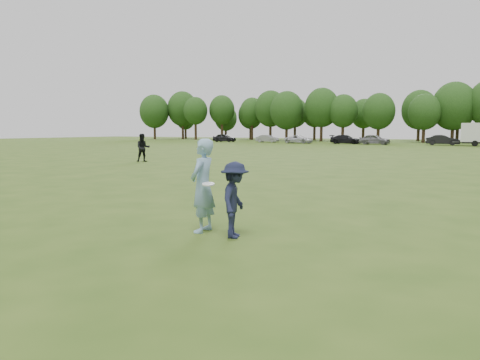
{
  "coord_description": "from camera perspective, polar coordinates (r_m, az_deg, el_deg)",
  "views": [
    {
      "loc": [
        5.45,
        -8.47,
        2.29
      ],
      "look_at": [
        0.71,
        0.4,
        1.1
      ],
      "focal_mm": 32.0,
      "sensor_mm": 36.0,
      "label": 1
    }
  ],
  "objects": [
    {
      "name": "car_e",
      "position": [
        68.81,
        17.51,
        5.18
      ],
      "size": [
        4.77,
        2.32,
        1.57
      ],
      "primitive_type": "imported",
      "rotation": [
        0.0,
        0.0,
        1.47
      ],
      "color": "slate",
      "rests_on": "ground"
    },
    {
      "name": "car_b",
      "position": [
        76.74,
        3.67,
        5.52
      ],
      "size": [
        4.08,
        1.46,
        1.34
      ],
      "primitive_type": "imported",
      "rotation": [
        0.0,
        0.0,
        1.56
      ],
      "color": "gray",
      "rests_on": "ground"
    },
    {
      "name": "ground",
      "position": [
        10.33,
        -4.55,
        -6.08
      ],
      "size": [
        200.0,
        200.0,
        0.0
      ],
      "primitive_type": "plane",
      "color": "#2F4A15",
      "rests_on": "ground"
    },
    {
      "name": "car_f",
      "position": [
        69.46,
        25.39,
        4.83
      ],
      "size": [
        4.75,
        2.17,
        1.51
      ],
      "primitive_type": "imported",
      "rotation": [
        0.0,
        0.0,
        1.7
      ],
      "color": "black",
      "rests_on": "ground"
    },
    {
      "name": "player_far_a",
      "position": [
        31.16,
        -12.81,
        4.21
      ],
      "size": [
        1.23,
        1.23,
        2.01
      ],
      "primitive_type": "imported",
      "rotation": [
        0.0,
        0.0,
        0.78
      ],
      "color": "black",
      "rests_on": "ground"
    },
    {
      "name": "treeline",
      "position": [
        85.51,
        26.64,
        8.7
      ],
      "size": [
        130.35,
        18.39,
        11.74
      ],
      "color": "#332114",
      "rests_on": "ground"
    },
    {
      "name": "defender",
      "position": [
        9.04,
        -0.7,
        -2.66
      ],
      "size": [
        0.87,
        1.17,
        1.62
      ],
      "primitive_type": "imported",
      "rotation": [
        0.0,
        0.0,
        1.85
      ],
      "color": "#181C35",
      "rests_on": "ground"
    },
    {
      "name": "disc_in_play",
      "position": [
        9.24,
        -4.25,
        -0.55
      ],
      "size": [
        0.28,
        0.28,
        0.08
      ],
      "color": "white",
      "rests_on": "ground"
    },
    {
      "name": "car_c",
      "position": [
        72.2,
        7.88,
        5.39
      ],
      "size": [
        4.98,
        2.71,
        1.33
      ],
      "primitive_type": "imported",
      "rotation": [
        0.0,
        0.0,
        1.46
      ],
      "color": "silver",
      "rests_on": "ground"
    },
    {
      "name": "car_d",
      "position": [
        70.94,
        13.92,
        5.28
      ],
      "size": [
        5.05,
        2.25,
        1.44
      ],
      "primitive_type": "imported",
      "rotation": [
        0.0,
        0.0,
        1.52
      ],
      "color": "black",
      "rests_on": "ground"
    },
    {
      "name": "thrower",
      "position": [
        9.56,
        -4.99,
        -0.76
      ],
      "size": [
        0.57,
        0.81,
        2.09
      ],
      "primitive_type": "imported",
      "rotation": [
        0.0,
        0.0,
        -1.47
      ],
      "color": "#7FA6C4",
      "rests_on": "ground"
    },
    {
      "name": "car_a",
      "position": [
        80.14,
        -2.1,
        5.64
      ],
      "size": [
        4.48,
        1.86,
        1.52
      ],
      "primitive_type": "imported",
      "rotation": [
        0.0,
        0.0,
        1.55
      ],
      "color": "black",
      "rests_on": "ground"
    }
  ]
}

